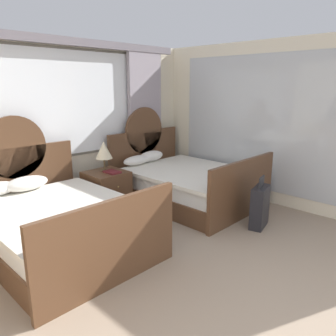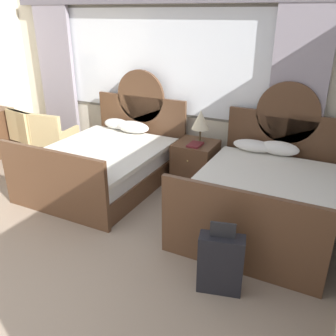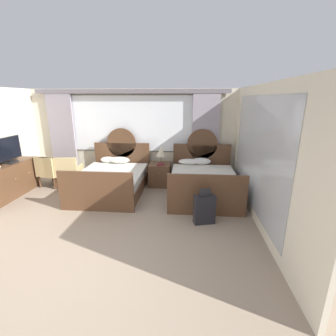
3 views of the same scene
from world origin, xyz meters
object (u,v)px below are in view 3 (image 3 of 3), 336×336
(nightstand_between_beds, at_px, (160,174))
(book_on_nightstand, at_px, (161,164))
(armchair_by_window_right, at_px, (51,170))
(bed_near_mirror, at_px, (203,182))
(dresser_minibar, at_px, (7,182))
(tv_flatscreen, at_px, (9,150))
(bed_near_window, at_px, (112,180))
(suitcase_on_floor, at_px, (204,209))
(armchair_by_window_left, at_px, (68,170))
(table_lamp_on_nightstand, at_px, (161,152))
(armchair_by_window_centre, at_px, (50,170))

(nightstand_between_beds, distance_m, book_on_nightstand, 0.36)
(armchair_by_window_right, bearing_deg, bed_near_mirror, -3.86)
(dresser_minibar, distance_m, tv_flatscreen, 0.79)
(bed_near_window, distance_m, suitcase_on_floor, 2.77)
(dresser_minibar, bearing_deg, book_on_nightstand, 16.43)
(bed_near_window, relative_size, armchair_by_window_left, 2.52)
(tv_flatscreen, bearing_deg, book_on_nightstand, 13.24)
(tv_flatscreen, height_order, armchair_by_window_right, tv_flatscreen)
(dresser_minibar, height_order, suitcase_on_floor, dresser_minibar)
(bed_near_window, xyz_separation_m, bed_near_mirror, (2.40, -0.00, -0.00))
(book_on_nightstand, height_order, tv_flatscreen, tv_flatscreen)
(bed_near_mirror, xyz_separation_m, suitcase_on_floor, (-0.06, -1.47, -0.03))
(dresser_minibar, xyz_separation_m, armchair_by_window_right, (0.63, 0.88, 0.05))
(bed_near_window, xyz_separation_m, table_lamp_on_nightstand, (1.24, 0.70, 0.64))
(book_on_nightstand, height_order, suitcase_on_floor, suitcase_on_floor)
(armchair_by_window_centre, relative_size, suitcase_on_floor, 1.19)
(bed_near_window, height_order, armchair_by_window_centre, bed_near_window)
(table_lamp_on_nightstand, distance_m, book_on_nightstand, 0.37)
(armchair_by_window_centre, bearing_deg, book_on_nightstand, 4.03)
(armchair_by_window_right, bearing_deg, book_on_nightstand, 4.08)
(nightstand_between_beds, distance_m, dresser_minibar, 3.90)
(bed_near_window, xyz_separation_m, armchair_by_window_right, (-1.87, 0.29, 0.14))
(bed_near_window, xyz_separation_m, dresser_minibar, (-2.50, -0.59, 0.09))
(book_on_nightstand, bearing_deg, armchair_by_window_left, -175.09)
(dresser_minibar, height_order, armchair_by_window_left, armchair_by_window_left)
(bed_near_mirror, relative_size, armchair_by_window_centre, 2.52)
(bed_near_mirror, distance_m, suitcase_on_floor, 1.47)
(tv_flatscreen, bearing_deg, bed_near_window, 8.37)
(bed_near_mirror, height_order, tv_flatscreen, bed_near_mirror)
(table_lamp_on_nightstand, xyz_separation_m, suitcase_on_floor, (1.11, -2.17, -0.67))
(book_on_nightstand, distance_m, dresser_minibar, 3.91)
(armchair_by_window_centre, bearing_deg, bed_near_window, -8.75)
(armchair_by_window_right, xyz_separation_m, suitcase_on_floor, (4.21, -1.76, -0.18))
(book_on_nightstand, height_order, dresser_minibar, dresser_minibar)
(armchair_by_window_centre, xyz_separation_m, suitcase_on_floor, (4.22, -1.76, -0.18))
(armchair_by_window_left, relative_size, armchair_by_window_centre, 1.00)
(armchair_by_window_right, bearing_deg, suitcase_on_floor, -22.66)
(armchair_by_window_left, bearing_deg, nightstand_between_beds, 7.63)
(armchair_by_window_centre, bearing_deg, dresser_minibar, -125.08)
(bed_near_mirror, height_order, armchair_by_window_centre, bed_near_mirror)
(armchair_by_window_right, distance_m, suitcase_on_floor, 4.57)
(bed_near_window, relative_size, book_on_nightstand, 8.64)
(bed_near_mirror, relative_size, suitcase_on_floor, 3.02)
(armchair_by_window_left, relative_size, suitcase_on_floor, 1.19)
(armchair_by_window_centre, bearing_deg, nightstand_between_beds, 6.28)
(bed_near_mirror, distance_m, nightstand_between_beds, 1.35)
(bed_near_mirror, xyz_separation_m, nightstand_between_beds, (-1.20, 0.63, -0.02))
(dresser_minibar, bearing_deg, armchair_by_window_left, 37.35)
(table_lamp_on_nightstand, bearing_deg, nightstand_between_beds, -113.66)
(tv_flatscreen, xyz_separation_m, armchair_by_window_centre, (0.60, 0.65, -0.71))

